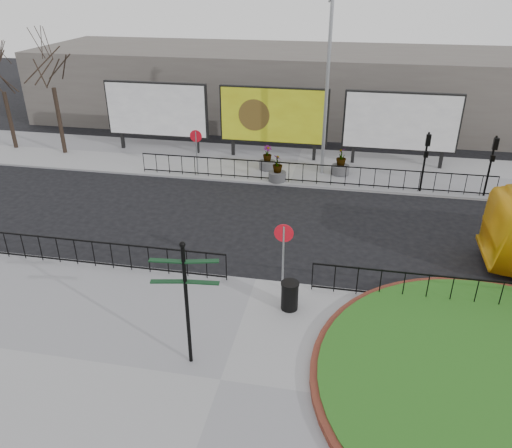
% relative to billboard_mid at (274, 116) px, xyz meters
% --- Properties ---
extents(ground, '(90.00, 90.00, 0.00)m').
position_rel_billboard_mid_xyz_m(ground, '(1.50, -12.97, -2.60)').
color(ground, black).
rests_on(ground, ground).
extents(pavement_near, '(30.00, 10.00, 0.12)m').
position_rel_billboard_mid_xyz_m(pavement_near, '(1.50, -17.97, -2.54)').
color(pavement_near, gray).
rests_on(pavement_near, ground).
extents(pavement_far, '(44.00, 6.00, 0.12)m').
position_rel_billboard_mid_xyz_m(pavement_far, '(1.50, -0.97, -2.54)').
color(pavement_far, gray).
rests_on(pavement_far, ground).
extents(brick_edge, '(10.40, 10.40, 0.18)m').
position_rel_billboard_mid_xyz_m(brick_edge, '(9.00, -16.97, -2.39)').
color(brick_edge, brown).
rests_on(brick_edge, pavement_near).
extents(grass_lawn, '(10.00, 10.00, 0.22)m').
position_rel_billboard_mid_xyz_m(grass_lawn, '(9.00, -16.97, -2.37)').
color(grass_lawn, '#154F15').
rests_on(grass_lawn, pavement_near).
extents(railing_near_left, '(10.00, 0.10, 1.10)m').
position_rel_billboard_mid_xyz_m(railing_near_left, '(-4.50, -13.27, -1.93)').
color(railing_near_left, black).
rests_on(railing_near_left, pavement_near).
extents(railing_near_right, '(9.00, 0.10, 1.10)m').
position_rel_billboard_mid_xyz_m(railing_near_right, '(8.00, -13.27, -1.93)').
color(railing_near_right, black).
rests_on(railing_near_right, pavement_near).
extents(railing_far, '(18.00, 0.10, 1.10)m').
position_rel_billboard_mid_xyz_m(railing_far, '(2.50, -3.67, -1.93)').
color(railing_far, black).
rests_on(railing_far, pavement_far).
extents(speed_sign_far, '(0.64, 0.07, 2.47)m').
position_rel_billboard_mid_xyz_m(speed_sign_far, '(-3.50, -3.57, -0.68)').
color(speed_sign_far, gray).
rests_on(speed_sign_far, pavement_far).
extents(speed_sign_near, '(0.64, 0.07, 2.47)m').
position_rel_billboard_mid_xyz_m(speed_sign_near, '(2.50, -13.37, -0.68)').
color(speed_sign_near, gray).
rests_on(speed_sign_near, pavement_near).
extents(billboard_left, '(6.20, 0.31, 4.10)m').
position_rel_billboard_mid_xyz_m(billboard_left, '(-7.00, 0.00, 0.00)').
color(billboard_left, black).
rests_on(billboard_left, pavement_far).
extents(billboard_mid, '(6.20, 0.31, 4.10)m').
position_rel_billboard_mid_xyz_m(billboard_mid, '(0.00, 0.00, 0.00)').
color(billboard_mid, black).
rests_on(billboard_mid, pavement_far).
extents(billboard_right, '(6.20, 0.31, 4.10)m').
position_rel_billboard_mid_xyz_m(billboard_right, '(7.00, 0.00, 0.00)').
color(billboard_right, black).
rests_on(billboard_right, pavement_far).
extents(lamp_post, '(0.74, 0.18, 9.23)m').
position_rel_billboard_mid_xyz_m(lamp_post, '(3.01, -1.97, 2.23)').
color(lamp_post, gray).
rests_on(lamp_post, pavement_far).
extents(signal_pole_a, '(0.22, 0.26, 3.00)m').
position_rel_billboard_mid_xyz_m(signal_pole_a, '(8.00, -3.63, -0.50)').
color(signal_pole_a, black).
rests_on(signal_pole_a, pavement_far).
extents(signal_pole_b, '(0.22, 0.26, 3.00)m').
position_rel_billboard_mid_xyz_m(signal_pole_b, '(11.00, -3.63, -0.50)').
color(signal_pole_b, black).
rests_on(signal_pole_b, pavement_far).
extents(tree_left, '(2.00, 2.00, 7.00)m').
position_rel_billboard_mid_xyz_m(tree_left, '(-12.50, -1.47, 1.02)').
color(tree_left, '#2D2119').
rests_on(tree_left, pavement_far).
extents(tree_mid, '(2.00, 2.00, 6.20)m').
position_rel_billboard_mid_xyz_m(tree_mid, '(-16.00, -1.17, 0.62)').
color(tree_mid, '#2D2119').
rests_on(tree_mid, pavement_far).
extents(building_backdrop, '(40.00, 10.00, 5.00)m').
position_rel_billboard_mid_xyz_m(building_backdrop, '(1.50, 9.03, -0.10)').
color(building_backdrop, '#5E5952').
rests_on(building_backdrop, ground).
extents(fingerpost_sign, '(1.79, 0.54, 3.81)m').
position_rel_billboard_mid_xyz_m(fingerpost_sign, '(0.50, -17.42, -0.18)').
color(fingerpost_sign, black).
rests_on(fingerpost_sign, pavement_near).
extents(litter_bin, '(0.59, 0.59, 0.98)m').
position_rel_billboard_mid_xyz_m(litter_bin, '(2.89, -14.46, -1.98)').
color(litter_bin, black).
rests_on(litter_bin, pavement_near).
extents(planter_a, '(0.89, 0.89, 1.34)m').
position_rel_billboard_mid_xyz_m(planter_a, '(-0.00, -1.97, -2.00)').
color(planter_a, '#4C4C4F').
rests_on(planter_a, pavement_far).
extents(planter_b, '(0.91, 0.91, 1.41)m').
position_rel_billboard_mid_xyz_m(planter_b, '(0.81, -3.57, -1.96)').
color(planter_b, '#4C4C4F').
rests_on(planter_b, pavement_far).
extents(planter_c, '(0.94, 0.94, 1.45)m').
position_rel_billboard_mid_xyz_m(planter_c, '(3.99, -1.97, -1.95)').
color(planter_c, '#4C4C4F').
rests_on(planter_c, pavement_far).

